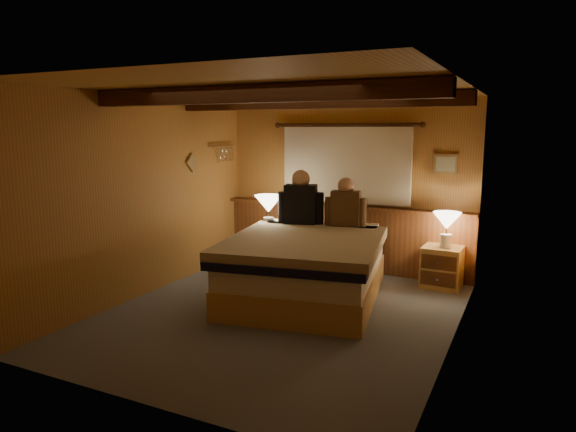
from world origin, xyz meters
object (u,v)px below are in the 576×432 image
Objects in this scene: nightstand_right at (442,267)px; person_left at (301,202)px; person_right at (346,206)px; duffel_bag at (263,267)px; nightstand_left at (271,252)px; lamp_right at (447,223)px; lamp_left at (268,206)px; bed at (306,266)px.

person_left reaches higher than nightstand_right.
person_right is 1.17× the size of duffel_bag.
lamp_right is at bearing 14.07° from nightstand_left.
person_left is 1.32× the size of duffel_bag.
person_right is at bearing 5.81° from lamp_left.
nightstand_right is at bearing 10.09° from lamp_left.
person_right is at bearing -3.98° from person_left.
lamp_right reaches higher than duffel_bag.
lamp_right is 2.44m from duffel_bag.
bed is 1.06m from person_right.
duffel_bag is at bearing -171.22° from person_right.
bed is 4.68× the size of nightstand_right.
bed is 1.29m from lamp_left.
lamp_right is at bearing 0.02° from person_right.
bed reaches higher than nightstand_left.
person_left is 1.13× the size of person_right.
bed is 1.79m from nightstand_right.
duffel_bag is (-2.22, -0.68, -0.09)m from nightstand_right.
lamp_left is at bearing 105.47° from duffel_bag.
lamp_left is 0.49m from person_left.
lamp_left is 0.76× the size of person_right.
nightstand_left is at bearing 98.36° from duffel_bag.
nightstand_left is 0.92× the size of person_right.
duffel_bag is at bearing -78.43° from lamp_left.
nightstand_right is at bearing 135.82° from lamp_right.
lamp_left is 2.34m from lamp_right.
nightstand_left is at bearing 24.29° from lamp_left.
person_left is (0.49, -0.00, 0.09)m from lamp_left.
bed is at bearing -39.38° from lamp_left.
lamp_left is at bearing 165.20° from person_left.
nightstand_left is 1.21× the size of lamp_left.
nightstand_right is 1.16× the size of lamp_right.
bed is at bearing -137.98° from nightstand_right.
nightstand_right reaches higher than duffel_bag.
lamp_left is at bearing 174.09° from person_right.
person_right is at bearing 68.09° from bed.
bed is 4.07× the size of nightstand_left.
duffel_bag is at bearing -164.22° from lamp_right.
nightstand_left reaches higher than nightstand_right.
bed is 1.07m from person_left.
nightstand_left is 0.87m from person_left.
nightstand_left is 1.34× the size of lamp_right.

